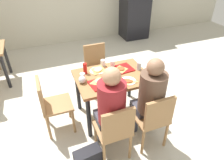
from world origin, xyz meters
TOP-DOWN VIEW (x-y plane):
  - ground_plane at (0.00, 0.00)m, footprint 10.00×10.00m
  - main_table at (0.00, 0.00)m, footprint 1.03×0.75m
  - chair_near_left at (-0.26, -0.76)m, footprint 0.40×0.40m
  - chair_near_right at (0.26, -0.76)m, footprint 0.40×0.40m
  - chair_far_side at (0.00, 0.76)m, footprint 0.40×0.40m
  - chair_left_end at (-0.90, 0.00)m, footprint 0.40×0.40m
  - person_in_red at (-0.26, -0.62)m, footprint 0.32×0.42m
  - person_in_brown_jacket at (0.26, -0.62)m, footprint 0.32×0.42m
  - tray_red_near at (-0.18, -0.13)m, footprint 0.39×0.31m
  - tray_red_far at (0.18, 0.11)m, footprint 0.39×0.30m
  - paper_plate_center at (-0.15, 0.21)m, footprint 0.22×0.22m
  - paper_plate_near_edge at (0.15, -0.21)m, footprint 0.22×0.22m
  - pizza_slice_a at (-0.20, -0.10)m, footprint 0.24×0.18m
  - pizza_slice_b at (0.18, 0.10)m, footprint 0.19×0.20m
  - pizza_slice_c at (-0.14, 0.21)m, footprint 0.27×0.28m
  - pizza_slice_d at (0.13, -0.22)m, footprint 0.25×0.20m
  - plastic_cup_a at (-0.03, 0.32)m, footprint 0.07×0.07m
  - plastic_cup_b at (0.03, -0.32)m, footprint 0.07×0.07m
  - plastic_cup_c at (-0.41, 0.06)m, footprint 0.07×0.07m
  - plastic_cup_d at (0.10, 0.24)m, footprint 0.07×0.07m
  - soda_can at (0.44, 0.02)m, footprint 0.07×0.07m
  - condiment_bottle at (-0.33, 0.21)m, footprint 0.06×0.06m
  - foil_bundle at (-0.44, -0.02)m, footprint 0.10×0.10m
  - handbag at (-0.61, -0.77)m, footprint 0.34×0.20m
  - drink_fridge at (1.78, 2.85)m, footprint 0.70×0.60m

SIDE VIEW (x-z plane):
  - ground_plane at x=0.00m, z-range -0.02..0.00m
  - handbag at x=-0.61m, z-range 0.00..0.28m
  - chair_near_left at x=-0.26m, z-range 0.07..0.93m
  - chair_near_right at x=0.26m, z-range 0.07..0.93m
  - chair_far_side at x=0.00m, z-range 0.07..0.93m
  - chair_left_end at x=-0.90m, z-range 0.07..0.93m
  - main_table at x=0.00m, z-range 0.25..0.97m
  - paper_plate_center at x=-0.15m, z-range 0.72..0.73m
  - paper_plate_near_edge at x=0.15m, z-range 0.72..0.73m
  - tray_red_near at x=-0.18m, z-range 0.72..0.74m
  - tray_red_far at x=0.18m, z-range 0.72..0.74m
  - pizza_slice_c at x=-0.14m, z-range 0.73..0.75m
  - pizza_slice_d at x=0.13m, z-range 0.73..0.75m
  - pizza_slice_a at x=-0.20m, z-range 0.74..0.76m
  - pizza_slice_b at x=0.18m, z-range 0.74..0.76m
  - person_in_red at x=-0.26m, z-range 0.11..1.38m
  - person_in_brown_jacket at x=0.26m, z-range 0.11..1.38m
  - plastic_cup_a at x=-0.03m, z-range 0.72..0.82m
  - plastic_cup_b at x=0.03m, z-range 0.72..0.82m
  - plastic_cup_c at x=-0.41m, z-range 0.72..0.82m
  - plastic_cup_d at x=0.10m, z-range 0.72..0.82m
  - foil_bundle at x=-0.44m, z-range 0.72..0.82m
  - soda_can at x=0.44m, z-range 0.72..0.84m
  - condiment_bottle at x=-0.33m, z-range 0.72..0.88m
  - drink_fridge at x=1.78m, z-range 0.00..1.90m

